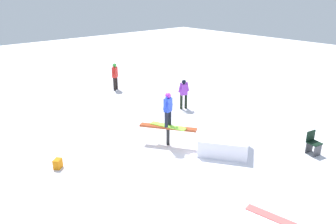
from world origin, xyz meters
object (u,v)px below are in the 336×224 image
Objects in this scene: rail_feature at (168,129)px; loose_snowboard_coral at (270,216)px; bystander_red at (115,75)px; bystander_purple at (184,93)px; backpack_on_snow at (58,164)px; folding_chair at (313,144)px; main_rider_on_rail at (168,110)px.

rail_feature reaches higher than loose_snowboard_coral.
bystander_red reaches higher than rail_feature.
bystander_purple is at bearing -86.33° from rail_feature.
loose_snowboard_coral is at bearing 137.10° from rail_feature.
rail_feature reaches higher than backpack_on_snow.
folding_chair is at bearing -118.69° from bystander_red.
rail_feature is 4.27m from bystander_purple.
main_rider_on_rail is 0.97× the size of bystander_purple.
rail_feature is 5.99× the size of backpack_on_snow.
bystander_red is at bearing -64.79° from bystander_purple.
backpack_on_snow is at bearing 16.99° from loose_snowboard_coral.
loose_snowboard_coral is at bearing -100.65° from backpack_on_snow.
rail_feature is 1.49× the size of loose_snowboard_coral.
rail_feature is 1.32× the size of bystander_purple.
bystander_red reaches higher than loose_snowboard_coral.
folding_chair reaches higher than loose_snowboard_coral.
folding_chair is at bearing -159.39° from main_rider_on_rail.
main_rider_on_rail is 8.20m from bystander_red.
loose_snowboard_coral is at bearing 150.99° from main_rider_on_rail.
bystander_red is 1.87× the size of folding_chair.
bystander_purple reaches higher than loose_snowboard_coral.
bystander_purple is at bearing -38.63° from loose_snowboard_coral.
main_rider_on_rail reaches higher than rail_feature.
backpack_on_snow is at bearing -168.53° from bystander_red.
loose_snowboard_coral is at bearing 78.15° from bystander_purple.
folding_chair is at bearing -173.28° from rail_feature.
main_rider_on_rail is at bearing -53.98° from backpack_on_snow.
bystander_red is (5.16, 0.77, 0.06)m from bystander_purple.
backpack_on_snow reaches higher than loose_snowboard_coral.
rail_feature is 5.46m from folding_chair.
rail_feature is 8.19m from bystander_red.
bystander_purple is 7.59m from backpack_on_snow.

